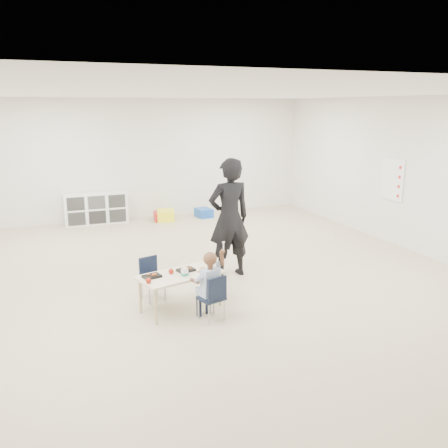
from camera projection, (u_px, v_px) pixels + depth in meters
name	position (u px, v px, depth m)	size (l,w,h in m)	color
room	(208.00, 190.00, 7.11)	(9.00, 9.02, 2.80)	beige
table	(181.00, 291.00, 6.23)	(1.19, 0.80, 0.50)	#FBE9C9
chair_near	(211.00, 297.00, 5.92)	(0.29, 0.27, 0.60)	black
chair_far	(153.00, 280.00, 6.52)	(0.29, 0.27, 0.60)	black
child	(211.00, 284.00, 5.88)	(0.40, 0.40, 0.94)	#ABC1E8
lunch_tray_near	(186.00, 270.00, 6.26)	(0.22, 0.16, 0.03)	black
lunch_tray_far	(152.00, 276.00, 6.03)	(0.22, 0.16, 0.03)	black
milk_carton	(185.00, 272.00, 6.07)	(0.07, 0.07, 0.10)	white
bread_roll	(203.00, 270.00, 6.22)	(0.09, 0.09, 0.07)	#B48B4A
apple_near	(171.00, 271.00, 6.15)	(0.07, 0.07, 0.07)	maroon
apple_far	(148.00, 281.00, 5.82)	(0.07, 0.07, 0.07)	maroon
cubby_shelf	(96.00, 208.00, 10.81)	(1.40, 0.40, 0.70)	white
rules_poster	(392.00, 179.00, 9.10)	(0.02, 0.60, 0.80)	white
adult	(229.00, 218.00, 7.33)	(0.68, 0.45, 1.87)	black
bin_red	(162.00, 216.00, 11.11)	(0.33, 0.42, 0.21)	red
bin_yellow	(166.00, 215.00, 11.14)	(0.39, 0.50, 0.24)	#FFF51A
bin_blue	(204.00, 213.00, 11.48)	(0.33, 0.42, 0.21)	#174CB0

